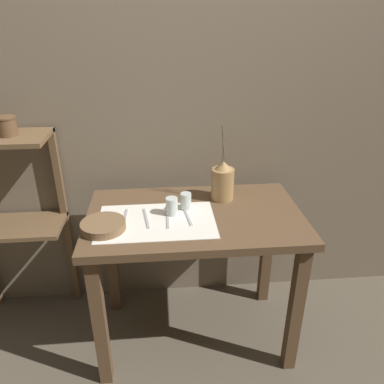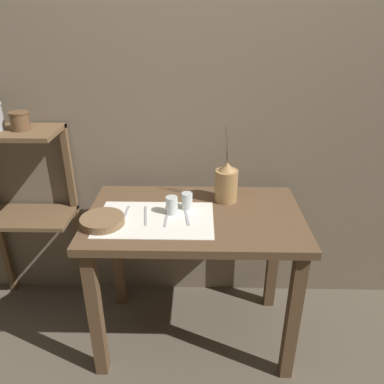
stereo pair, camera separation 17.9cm
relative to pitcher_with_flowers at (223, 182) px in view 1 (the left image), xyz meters
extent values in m
plane|color=brown|center=(-0.16, -0.15, -0.89)|extent=(12.00, 12.00, 0.00)
cube|color=#7A6B56|center=(-0.16, 0.28, 0.31)|extent=(7.00, 0.06, 2.40)
cube|color=brown|center=(-0.16, -0.15, -0.12)|extent=(1.07, 0.64, 0.04)
cube|color=brown|center=(-0.63, -0.42, -0.52)|extent=(0.06, 0.06, 0.75)
cube|color=brown|center=(0.31, -0.42, -0.52)|extent=(0.06, 0.06, 0.75)
cube|color=brown|center=(-0.63, 0.11, -0.52)|extent=(0.06, 0.06, 0.75)
cube|color=brown|center=(0.31, 0.11, -0.52)|extent=(0.06, 0.06, 0.75)
cube|color=brown|center=(-1.14, 0.08, -0.26)|extent=(0.53, 0.29, 0.02)
cube|color=brown|center=(-0.89, 0.21, -0.32)|extent=(0.04, 0.04, 1.15)
cube|color=white|center=(-0.35, -0.21, -0.10)|extent=(0.56, 0.36, 0.00)
cylinder|color=#A87F4C|center=(0.00, 0.00, -0.01)|extent=(0.12, 0.12, 0.17)
cone|color=#A87F4C|center=(0.00, 0.00, 0.09)|extent=(0.09, 0.09, 0.04)
cylinder|color=brown|center=(-0.01, -0.02, 0.21)|extent=(0.01, 0.01, 0.20)
cylinder|color=brown|center=(0.00, -0.01, 0.18)|extent=(0.01, 0.01, 0.12)
cylinder|color=brown|center=(0.00, 0.01, 0.18)|extent=(0.02, 0.01, 0.14)
cylinder|color=brown|center=(0.00, -0.01, 0.21)|extent=(0.03, 0.02, 0.19)
cylinder|color=brown|center=(0.00, 0.01, 0.18)|extent=(0.00, 0.02, 0.14)
cylinder|color=brown|center=(-0.59, -0.27, -0.08)|extent=(0.20, 0.20, 0.04)
cylinder|color=silver|center=(-0.27, -0.15, -0.05)|extent=(0.06, 0.06, 0.09)
cylinder|color=silver|center=(-0.20, -0.10, -0.05)|extent=(0.06, 0.06, 0.08)
cube|color=#A8A8AD|center=(-0.50, -0.19, -0.09)|extent=(0.02, 0.19, 0.00)
cube|color=#A8A8AD|center=(-0.40, -0.18, -0.09)|extent=(0.04, 0.19, 0.00)
cube|color=#A8A8AD|center=(-0.30, -0.19, -0.09)|extent=(0.02, 0.19, 0.00)
sphere|color=#A8A8AD|center=(-0.29, -0.10, -0.09)|extent=(0.02, 0.02, 0.02)
cube|color=#A8A8AD|center=(-0.20, -0.18, -0.09)|extent=(0.04, 0.19, 0.00)
cylinder|color=brown|center=(-1.06, 0.08, 0.30)|extent=(0.09, 0.09, 0.09)
cylinder|color=brown|center=(-1.06, 0.08, 0.34)|extent=(0.10, 0.10, 0.01)
camera|label=1|loc=(-0.32, -1.76, 0.80)|focal=35.00mm
camera|label=2|loc=(-0.14, -1.77, 0.80)|focal=35.00mm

